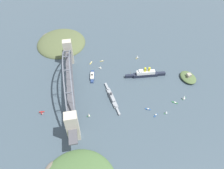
# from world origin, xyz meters

# --- Properties ---
(ground_plane) EXTENTS (1400.00, 1400.00, 0.00)m
(ground_plane) POSITION_xyz_m (0.00, 0.00, 0.00)
(ground_plane) COLOR #3D4C56
(harbor_arch_bridge) EXTENTS (261.41, 18.52, 76.25)m
(harbor_arch_bridge) POSITION_xyz_m (0.00, -0.00, 30.42)
(harbor_arch_bridge) COLOR #BCB29E
(harbor_arch_bridge) RESTS_ON ground
(headland_west_shore) EXTENTS (142.22, 123.40, 30.40)m
(headland_west_shore) POSITION_xyz_m (-186.87, -20.90, 0.00)
(headland_west_shore) COLOR #515B38
(headland_west_shore) RESTS_ON ground
(ocean_liner) EXTENTS (13.61, 86.20, 22.17)m
(ocean_liner) POSITION_xyz_m (-20.21, 155.35, 6.38)
(ocean_liner) COLOR #1E2333
(ocean_liner) RESTS_ON ground
(naval_cruiser) EXTENTS (84.01, 15.15, 17.17)m
(naval_cruiser) POSITION_xyz_m (29.23, 73.53, 2.91)
(naval_cruiser) COLOR gray
(naval_cruiser) RESTS_ON ground
(harbor_ferry_steamer) EXTENTS (38.93, 11.86, 7.90)m
(harbor_ferry_steamer) POSITION_xyz_m (-38.61, 44.10, 2.42)
(harbor_ferry_steamer) COLOR navy
(harbor_ferry_steamer) RESTS_ON ground
(fort_island_mid_harbor) EXTENTS (41.48, 30.03, 13.93)m
(fort_island_mid_harbor) POSITION_xyz_m (4.30, 240.27, 4.13)
(fort_island_mid_harbor) COLOR #4C6038
(fort_island_mid_harbor) RESTS_ON ground
(seaplane_taxiing_near_bridge) EXTENTS (7.48, 9.63, 4.99)m
(seaplane_taxiing_near_bridge) POSITION_xyz_m (40.87, -54.56, 2.03)
(seaplane_taxiing_near_bridge) COLOR #B7B7B2
(seaplane_taxiing_near_bridge) RESTS_ON ground
(small_boat_0) EXTENTS (6.32, 9.16, 2.30)m
(small_boat_0) POSITION_xyz_m (67.60, 132.14, 0.85)
(small_boat_0) COLOR #234C8C
(small_boat_0) RESTS_ON ground
(small_boat_1) EXTENTS (10.58, 7.46, 2.42)m
(small_boat_1) POSITION_xyz_m (-86.94, 46.80, 0.87)
(small_boat_1) COLOR gold
(small_boat_1) RESTS_ON ground
(small_boat_2) EXTENTS (7.41, 9.33, 10.53)m
(small_boat_2) POSITION_xyz_m (56.18, 206.56, 4.88)
(small_boat_2) COLOR #2D6B3D
(small_boat_2) RESTS_ON ground
(small_boat_3) EXTENTS (5.24, 6.61, 7.08)m
(small_boat_3) POSITION_xyz_m (-63.49, 65.13, 3.33)
(small_boat_3) COLOR silver
(small_boat_3) RESTS_ON ground
(small_boat_4) EXTENTS (1.89, 8.58, 1.95)m
(small_boat_4) POSITION_xyz_m (-89.02, 72.43, 0.71)
(small_boat_4) COLOR gold
(small_boat_4) RESTS_ON ground
(small_boat_5) EXTENTS (4.21, 7.13, 8.39)m
(small_boat_5) POSITION_xyz_m (62.87, 26.40, 3.94)
(small_boat_5) COLOR #2D6B3D
(small_boat_5) RESTS_ON ground
(small_boat_6) EXTENTS (5.97, 7.45, 9.59)m
(small_boat_6) POSITION_xyz_m (-84.71, 155.93, 4.50)
(small_boat_6) COLOR gold
(small_boat_6) RESTS_ON ground
(small_boat_7) EXTENTS (4.79, 7.40, 8.11)m
(small_boat_7) POSITION_xyz_m (82.08, 161.01, 3.78)
(small_boat_7) COLOR #2D6B3D
(small_boat_7) RESTS_ON ground
(small_boat_8) EXTENTS (6.40, 8.76, 2.47)m
(small_boat_8) POSITION_xyz_m (83.20, 141.29, 0.89)
(small_boat_8) COLOR #234C8C
(small_boat_8) RESTS_ON ground
(small_boat_9) EXTENTS (8.37, 10.54, 1.86)m
(small_boat_9) POSITION_xyz_m (61.90, 186.51, 0.66)
(small_boat_9) COLOR #2D6B3D
(small_boat_9) RESTS_ON ground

